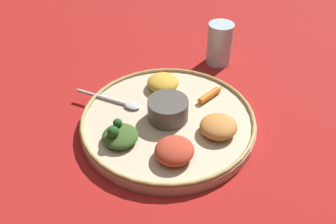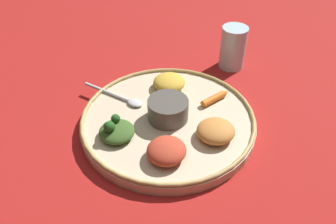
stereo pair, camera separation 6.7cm
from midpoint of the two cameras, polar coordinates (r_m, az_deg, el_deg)
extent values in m
plane|color=maroon|center=(0.70, 2.77, -2.35)|extent=(2.40, 2.40, 0.00)
cylinder|color=#C6B293|center=(0.69, 2.79, -1.72)|extent=(0.35, 0.35, 0.02)
torus|color=tan|center=(0.68, 2.83, -0.89)|extent=(0.35, 0.35, 0.01)
cylinder|color=#4C4742|center=(0.67, 2.88, 0.29)|extent=(0.08, 0.08, 0.04)
cylinder|color=#99471E|center=(0.66, 2.93, 1.51)|extent=(0.07, 0.07, 0.01)
ellipsoid|color=silver|center=(0.71, -2.84, 1.42)|extent=(0.04, 0.03, 0.01)
cylinder|color=silver|center=(0.75, -7.71, 3.25)|extent=(0.12, 0.02, 0.01)
ellipsoid|color=#385623|center=(0.64, -5.55, -3.38)|extent=(0.07, 0.07, 0.02)
sphere|color=#23511E|center=(0.64, -5.78, -1.22)|extent=(0.02, 0.02, 0.02)
sphere|color=#23511E|center=(0.62, -6.72, -2.59)|extent=(0.02, 0.02, 0.02)
cylinder|color=orange|center=(0.73, 10.19, 2.05)|extent=(0.04, 0.06, 0.01)
cone|color=orange|center=(0.75, 12.16, 3.11)|extent=(0.02, 0.02, 0.01)
ellipsoid|color=#C67A38|center=(0.64, 10.94, -3.23)|extent=(0.10, 0.10, 0.03)
ellipsoid|color=gold|center=(0.75, 2.75, 4.87)|extent=(0.09, 0.09, 0.03)
ellipsoid|color=#B73D28|center=(0.60, 3.00, -6.60)|extent=(0.09, 0.09, 0.03)
cylinder|color=silver|center=(0.87, 12.99, 10.35)|extent=(0.06, 0.06, 0.10)
cylinder|color=tan|center=(0.89, 12.64, 8.27)|extent=(0.05, 0.05, 0.03)
camera|label=1|loc=(0.03, -87.14, 2.41)|focal=36.62mm
camera|label=2|loc=(0.03, 92.86, -2.41)|focal=36.62mm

